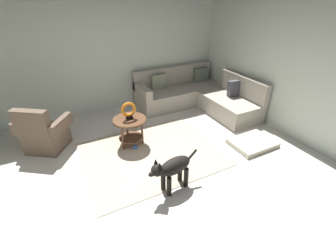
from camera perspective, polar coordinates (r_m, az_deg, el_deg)
name	(u,v)px	position (r m, az deg, el deg)	size (l,w,h in m)	color
ground_plane	(160,183)	(3.72, -1.95, -13.78)	(6.00, 6.00, 0.10)	silver
wall_back	(101,53)	(5.64, -15.87, 16.66)	(6.00, 0.12, 2.70)	silver
wall_right	(310,69)	(4.90, 31.21, 11.76)	(0.12, 6.00, 2.70)	silver
area_rug	(151,154)	(4.23, -4.27, -6.77)	(2.30, 1.90, 0.01)	#BCAD93
sectional_couch	(197,96)	(5.89, 7.05, 7.25)	(2.20, 2.25, 0.88)	#B2A899
armchair	(44,134)	(4.73, -27.94, -1.70)	(1.00, 0.95, 0.88)	brown
side_table	(130,125)	(4.32, -9.24, 0.27)	(0.60, 0.60, 0.54)	brown
torus_sculpture	(129,110)	(4.19, -9.56, 3.79)	(0.28, 0.08, 0.33)	black
dog_bed_mat	(253,143)	(4.71, 19.86, -3.89)	(0.80, 0.60, 0.09)	beige
dog	(172,168)	(3.32, 1.10, -10.28)	(0.84, 0.30, 0.63)	black
dog_toy_ball	(135,147)	(4.37, -7.98, -5.06)	(0.08, 0.08, 0.08)	blue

